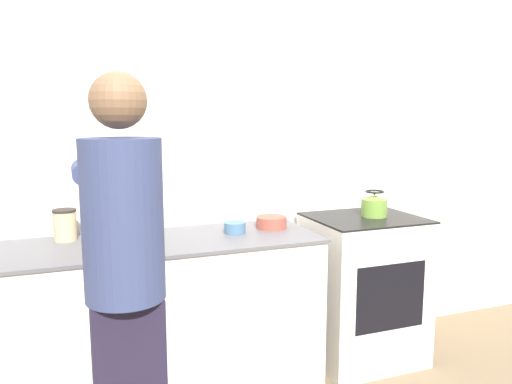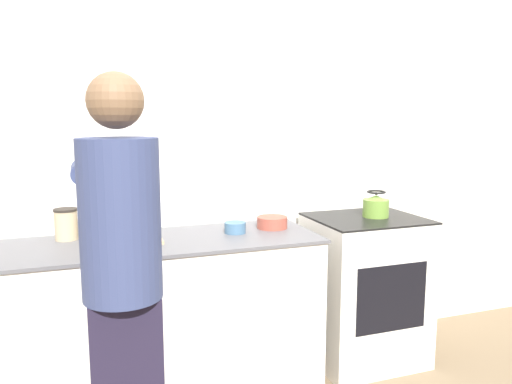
% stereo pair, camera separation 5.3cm
% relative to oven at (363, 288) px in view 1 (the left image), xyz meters
% --- Properties ---
extents(wall_back, '(8.00, 0.05, 2.60)m').
position_rel_oven_xyz_m(wall_back, '(-0.90, 0.37, 0.84)').
color(wall_back, silver).
rests_on(wall_back, ground_plane).
extents(counter, '(1.73, 0.62, 0.89)m').
position_rel_oven_xyz_m(counter, '(-1.28, 0.01, -0.02)').
color(counter, silver).
rests_on(counter, ground_plane).
extents(oven, '(0.67, 0.58, 0.93)m').
position_rel_oven_xyz_m(oven, '(0.00, 0.00, 0.00)').
color(oven, silver).
rests_on(oven, ground_plane).
extents(person, '(0.37, 0.61, 1.73)m').
position_rel_oven_xyz_m(person, '(-1.53, -0.55, 0.48)').
color(person, '#1F1A2E').
rests_on(person, ground_plane).
extents(cutting_board, '(0.40, 0.23, 0.02)m').
position_rel_oven_xyz_m(cutting_board, '(-1.47, 0.03, 0.43)').
color(cutting_board, tan).
rests_on(cutting_board, counter).
extents(knife, '(0.21, 0.12, 0.01)m').
position_rel_oven_xyz_m(knife, '(-1.43, -0.00, 0.45)').
color(knife, silver).
rests_on(knife, cutting_board).
extents(kettle, '(0.16, 0.16, 0.16)m').
position_rel_oven_xyz_m(kettle, '(0.06, -0.00, 0.53)').
color(kettle, olive).
rests_on(kettle, oven).
extents(bowl_prep, '(0.18, 0.18, 0.07)m').
position_rel_oven_xyz_m(bowl_prep, '(-0.60, 0.08, 0.46)').
color(bowl_prep, '#9E4738').
rests_on(bowl_prep, counter).
extents(bowl_mixing, '(0.12, 0.12, 0.06)m').
position_rel_oven_xyz_m(bowl_mixing, '(-0.85, 0.04, 0.46)').
color(bowl_mixing, '#426684').
rests_on(bowl_mixing, counter).
extents(canister_jar, '(0.12, 0.12, 0.17)m').
position_rel_oven_xyz_m(canister_jar, '(-1.76, 0.19, 0.51)').
color(canister_jar, tan).
rests_on(canister_jar, counter).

